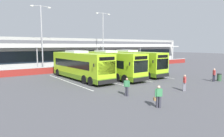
{
  "coord_description": "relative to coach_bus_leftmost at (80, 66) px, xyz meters",
  "views": [
    {
      "loc": [
        -16.12,
        -17.38,
        4.47
      ],
      "look_at": [
        -1.58,
        3.0,
        1.6
      ],
      "focal_mm": 32.35,
      "sensor_mm": 36.0,
      "label": 1
    }
  ],
  "objects": [
    {
      "name": "pedestrian_child",
      "position": [
        5.18,
        -12.23,
        -0.91
      ],
      "size": [
        0.42,
        0.47,
        1.62
      ],
      "color": "slate",
      "rests_on": "ground"
    },
    {
      "name": "bay_stripe_west",
      "position": [
        2.09,
        -0.56,
        -1.78
      ],
      "size": [
        0.14,
        13.0,
        0.01
      ],
      "primitive_type": "cube",
      "color": "silver",
      "rests_on": "ground"
    },
    {
      "name": "ground_plane",
      "position": [
        4.19,
        -6.56,
        -1.79
      ],
      "size": [
        200.0,
        200.0,
        0.0
      ],
      "primitive_type": "plane",
      "color": "#4C4C51"
    },
    {
      "name": "pedestrian_with_handbag",
      "position": [
        -1.0,
        -14.36,
        -0.93
      ],
      "size": [
        0.62,
        0.51,
        1.62
      ],
      "color": "#33333D",
      "rests_on": "ground"
    },
    {
      "name": "bay_stripe_far_west",
      "position": [
        -2.11,
        -0.56,
        -1.78
      ],
      "size": [
        0.14,
        13.0,
        0.01
      ],
      "primitive_type": "cube",
      "color": "silver",
      "rests_on": "ground"
    },
    {
      "name": "coach_bus_leftmost",
      "position": [
        0.0,
        0.0,
        0.0
      ],
      "size": [
        3.21,
        12.23,
        3.78
      ],
      "color": "#9ED11E",
      "rests_on": "ground"
    },
    {
      "name": "coach_bus_centre",
      "position": [
        8.53,
        -0.38,
        0.0
      ],
      "size": [
        3.21,
        12.23,
        3.78
      ],
      "color": "#9ED11E",
      "rests_on": "ground"
    },
    {
      "name": "terminal_building",
      "position": [
        4.19,
        20.34,
        1.23
      ],
      "size": [
        70.0,
        13.0,
        6.0
      ],
      "color": "#B7B7B2",
      "rests_on": "ground"
    },
    {
      "name": "pedestrian_in_dark_coat",
      "position": [
        -0.67,
        -10.42,
        -0.91
      ],
      "size": [
        0.42,
        0.47,
        1.62
      ],
      "color": "#33333D",
      "rests_on": "ground"
    },
    {
      "name": "coach_bus_left_centre",
      "position": [
        4.08,
        -0.99,
        0.0
      ],
      "size": [
        3.21,
        12.23,
        3.78
      ],
      "color": "#9ED11E",
      "rests_on": "ground"
    },
    {
      "name": "lamp_post_west",
      "position": [
        -1.78,
        10.36,
        4.5
      ],
      "size": [
        3.24,
        0.28,
        11.0
      ],
      "color": "#9E9EA3",
      "rests_on": "ground"
    },
    {
      "name": "pedestrian_near_bin",
      "position": [
        12.8,
        -11.14,
        -0.91
      ],
      "size": [
        0.43,
        0.46,
        1.62
      ],
      "color": "black",
      "rests_on": "ground"
    },
    {
      "name": "bay_stripe_centre",
      "position": [
        10.49,
        -0.56,
        -1.78
      ],
      "size": [
        0.14,
        13.0,
        0.01
      ],
      "primitive_type": "cube",
      "color": "silver",
      "rests_on": "ground"
    },
    {
      "name": "red_barrier_wall",
      "position": [
        4.19,
        7.94,
        -1.23
      ],
      "size": [
        60.0,
        0.4,
        1.1
      ],
      "color": "maroon",
      "rests_on": "ground"
    },
    {
      "name": "lamp_post_centre",
      "position": [
        10.55,
        10.69,
        4.5
      ],
      "size": [
        3.24,
        0.28,
        11.0
      ],
      "color": "#9E9EA3",
      "rests_on": "ground"
    },
    {
      "name": "litter_bin",
      "position": [
        13.7,
        -11.35,
        -1.32
      ],
      "size": [
        0.54,
        0.54,
        0.93
      ],
      "color": "#2D5133",
      "rests_on": "ground"
    },
    {
      "name": "bay_stripe_mid_west",
      "position": [
        6.29,
        -0.56,
        -1.78
      ],
      "size": [
        0.14,
        13.0,
        0.01
      ],
      "primitive_type": "cube",
      "color": "silver",
      "rests_on": "ground"
    }
  ]
}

